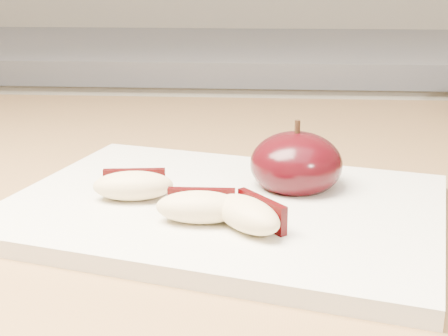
{
  "coord_description": "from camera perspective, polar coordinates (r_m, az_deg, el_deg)",
  "views": [
    {
      "loc": [
        0.05,
        -0.07,
        1.07
      ],
      "look_at": [
        0.02,
        0.36,
        0.94
      ],
      "focal_mm": 50.0,
      "sensor_mm": 36.0,
      "label": 1
    }
  ],
  "objects": [
    {
      "name": "apple_wedge_a",
      "position": [
        0.47,
        -8.29,
        -1.57
      ],
      "size": [
        0.06,
        0.04,
        0.02
      ],
      "rotation": [
        0.0,
        0.0,
        0.13
      ],
      "color": "beige",
      "rests_on": "cutting_board"
    },
    {
      "name": "apple_half",
      "position": [
        0.49,
        6.6,
        0.36
      ],
      "size": [
        0.08,
        0.08,
        0.06
      ],
      "rotation": [
        0.0,
        0.0,
        0.11
      ],
      "color": "black",
      "rests_on": "cutting_board"
    },
    {
      "name": "cutting_board",
      "position": [
        0.47,
        0.0,
        -3.67
      ],
      "size": [
        0.36,
        0.3,
        0.01
      ],
      "primitive_type": "cube",
      "rotation": [
        0.0,
        0.0,
        -0.26
      ],
      "color": "silver",
      "rests_on": "island_counter"
    },
    {
      "name": "apple_wedge_b",
      "position": [
        0.42,
        -2.21,
        -3.53
      ],
      "size": [
        0.06,
        0.03,
        0.02
      ],
      "rotation": [
        0.0,
        0.0,
        0.02
      ],
      "color": "beige",
      "rests_on": "cutting_board"
    },
    {
      "name": "back_cabinet",
      "position": [
        1.41,
        1.72,
        -7.88
      ],
      "size": [
        2.4,
        0.62,
        0.94
      ],
      "color": "silver",
      "rests_on": "ground"
    },
    {
      "name": "apple_wedge_c",
      "position": [
        0.41,
        2.25,
        -4.21
      ],
      "size": [
        0.06,
        0.06,
        0.02
      ],
      "rotation": [
        0.0,
        0.0,
        -0.89
      ],
      "color": "beige",
      "rests_on": "cutting_board"
    }
  ]
}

